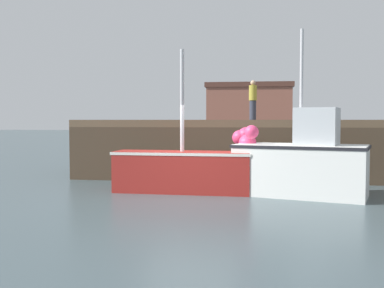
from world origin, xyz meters
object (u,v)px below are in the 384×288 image
rowboat (308,184)px  fishing_boat_near_left (182,170)px  fishing_boat_near_right (300,162)px  dockworker (253,100)px

rowboat → fishing_boat_near_left: bearing=-165.2°
fishing_boat_near_left → fishing_boat_near_right: size_ratio=0.90×
dockworker → fishing_boat_near_right: bearing=-79.3°
fishing_boat_near_left → rowboat: 3.79m
fishing_boat_near_left → fishing_boat_near_right: bearing=-1.6°
fishing_boat_near_right → dockworker: bearing=100.7°
fishing_boat_near_left → dockworker: (1.89, 7.34, 2.31)m
dockworker → fishing_boat_near_left: bearing=-104.5°
fishing_boat_near_left → rowboat: (3.63, 0.96, -0.46)m
fishing_boat_near_left → fishing_boat_near_right: 3.31m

